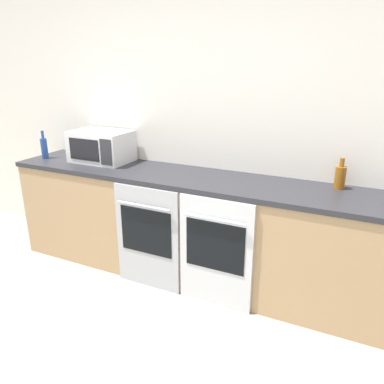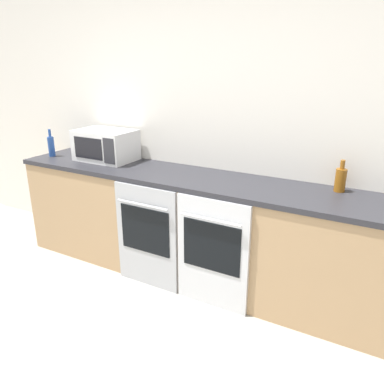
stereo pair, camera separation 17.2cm
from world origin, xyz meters
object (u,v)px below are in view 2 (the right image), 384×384
oven_left (146,237)px  bottle_amber (341,179)px  microwave (106,145)px  bottle_blue (51,146)px  oven_right (212,254)px

oven_left → bottle_amber: size_ratio=3.81×
oven_left → bottle_amber: 1.56m
bottle_amber → oven_left: bearing=-160.4°
microwave → bottle_blue: bearing=-165.5°
oven_left → microwave: 1.02m
oven_left → bottle_blue: bottle_blue is taller
oven_left → oven_right: (0.60, 0.00, 0.00)m
bottle_blue → bottle_amber: bearing=5.3°
oven_right → bottle_amber: size_ratio=3.81×
microwave → bottle_amber: 2.09m
bottle_blue → bottle_amber: size_ratio=1.15×
oven_left → bottle_blue: (-1.29, 0.24, 0.58)m
microwave → bottle_blue: size_ratio=2.02×
oven_left → bottle_blue: 1.43m
microwave → bottle_blue: (-0.57, -0.15, -0.04)m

